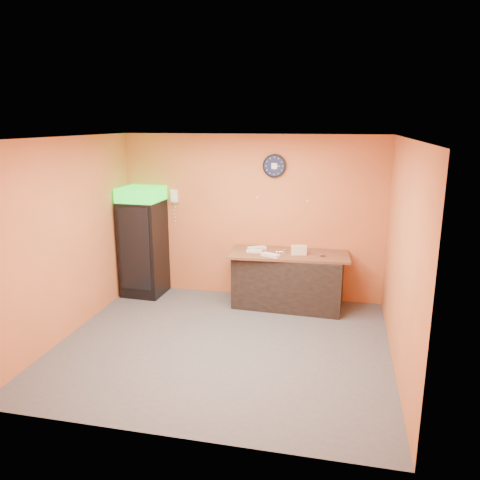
# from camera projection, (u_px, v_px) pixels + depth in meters

# --- Properties ---
(floor) EXTENTS (4.50, 4.50, 0.00)m
(floor) POSITION_uv_depth(u_px,v_px,m) (223.00, 345.00, 6.46)
(floor) COLOR #47474C
(floor) RESTS_ON ground
(back_wall) EXTENTS (4.50, 0.02, 2.80)m
(back_wall) POSITION_uv_depth(u_px,v_px,m) (251.00, 217.00, 8.01)
(back_wall) COLOR #D8713D
(back_wall) RESTS_ON floor
(left_wall) EXTENTS (0.02, 4.00, 2.80)m
(left_wall) POSITION_uv_depth(u_px,v_px,m) (68.00, 238.00, 6.59)
(left_wall) COLOR #D8713D
(left_wall) RESTS_ON floor
(right_wall) EXTENTS (0.02, 4.00, 2.80)m
(right_wall) POSITION_uv_depth(u_px,v_px,m) (402.00, 257.00, 5.65)
(right_wall) COLOR #D8713D
(right_wall) RESTS_ON floor
(ceiling) EXTENTS (4.50, 4.00, 0.02)m
(ceiling) POSITION_uv_depth(u_px,v_px,m) (221.00, 138.00, 5.77)
(ceiling) COLOR white
(ceiling) RESTS_ON back_wall
(beverage_cooler) EXTENTS (0.69, 0.71, 1.91)m
(beverage_cooler) POSITION_uv_depth(u_px,v_px,m) (143.00, 243.00, 8.14)
(beverage_cooler) COLOR black
(beverage_cooler) RESTS_ON floor
(prep_counter) EXTENTS (1.79, 0.86, 0.88)m
(prep_counter) POSITION_uv_depth(u_px,v_px,m) (288.00, 281.00, 7.73)
(prep_counter) COLOR black
(prep_counter) RESTS_ON floor
(wall_clock) EXTENTS (0.39, 0.06, 0.39)m
(wall_clock) POSITION_uv_depth(u_px,v_px,m) (274.00, 166.00, 7.69)
(wall_clock) COLOR black
(wall_clock) RESTS_ON back_wall
(wall_phone) EXTENTS (0.12, 0.11, 0.23)m
(wall_phone) POSITION_uv_depth(u_px,v_px,m) (174.00, 196.00, 8.16)
(wall_phone) COLOR white
(wall_phone) RESTS_ON back_wall
(butcher_paper) EXTENTS (1.98, 0.93, 0.04)m
(butcher_paper) POSITION_uv_depth(u_px,v_px,m) (289.00, 254.00, 7.62)
(butcher_paper) COLOR brown
(butcher_paper) RESTS_ON prep_counter
(sub_roll_stack) EXTENTS (0.26, 0.14, 0.15)m
(sub_roll_stack) POSITION_uv_depth(u_px,v_px,m) (299.00, 250.00, 7.48)
(sub_roll_stack) COLOR beige
(sub_roll_stack) RESTS_ON butcher_paper
(wrapped_sandwich_left) EXTENTS (0.26, 0.12, 0.04)m
(wrapped_sandwich_left) POSITION_uv_depth(u_px,v_px,m) (254.00, 251.00, 7.64)
(wrapped_sandwich_left) COLOR silver
(wrapped_sandwich_left) RESTS_ON butcher_paper
(wrapped_sandwich_mid) EXTENTS (0.32, 0.23, 0.04)m
(wrapped_sandwich_mid) POSITION_uv_depth(u_px,v_px,m) (271.00, 255.00, 7.41)
(wrapped_sandwich_mid) COLOR silver
(wrapped_sandwich_mid) RESTS_ON butcher_paper
(wrapped_sandwich_right) EXTENTS (0.33, 0.26, 0.04)m
(wrapped_sandwich_right) POSITION_uv_depth(u_px,v_px,m) (257.00, 248.00, 7.81)
(wrapped_sandwich_right) COLOR silver
(wrapped_sandwich_right) RESTS_ON butcher_paper
(kitchen_tool) EXTENTS (0.05, 0.05, 0.05)m
(kitchen_tool) POSITION_uv_depth(u_px,v_px,m) (285.00, 251.00, 7.61)
(kitchen_tool) COLOR silver
(kitchen_tool) RESTS_ON butcher_paper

